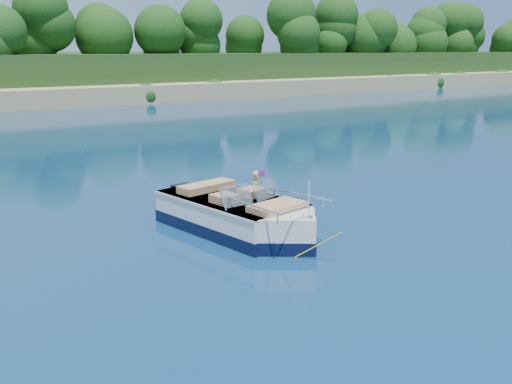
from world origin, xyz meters
TOP-DOWN VIEW (x-y plane):
  - ground at (0.00, 0.00)m, footprint 160.00×160.00m
  - treeline at (0.04, 41.01)m, footprint 150.00×7.12m
  - motorboat at (-2.45, 0.97)m, footprint 2.71×5.73m
  - tow_tube at (-0.69, 2.87)m, footprint 1.91×1.91m
  - boy at (-0.75, 2.96)m, footprint 0.41×0.77m

SIDE VIEW (x-z plane):
  - ground at x=0.00m, z-range 0.00..0.00m
  - boy at x=-0.75m, z-range -0.73..0.73m
  - tow_tube at x=-0.69m, z-range -0.09..0.29m
  - motorboat at x=-2.45m, z-range -0.59..1.33m
  - treeline at x=0.04m, z-range 1.45..9.64m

